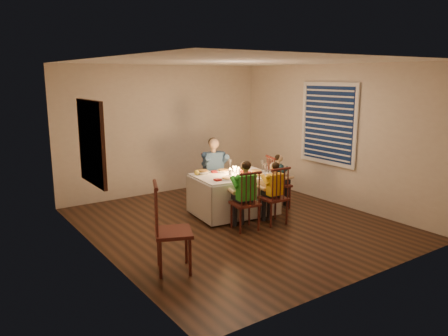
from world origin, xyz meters
TOP-DOWN VIEW (x-y plane):
  - ground at (0.00, 0.00)m, footprint 5.00×5.00m
  - wall_left at (-2.25, 0.00)m, footprint 0.02×5.00m
  - wall_right at (2.25, 0.00)m, footprint 0.02×5.00m
  - wall_back at (0.00, 2.50)m, footprint 4.50×0.02m
  - ceiling at (0.00, 0.00)m, footprint 5.00×5.00m
  - dining_table at (0.26, 0.43)m, footprint 1.46×1.13m
  - chair_adult at (0.32, 1.14)m, footprint 0.46×0.44m
  - chair_near_left at (-0.06, -0.31)m, footprint 0.45×0.43m
  - chair_near_right at (0.50, -0.34)m, footprint 0.42×0.40m
  - chair_end at (1.19, 0.30)m, footprint 0.47×0.48m
  - chair_extra at (-1.69, -0.99)m, footprint 0.59×0.60m
  - adult at (0.32, 1.14)m, footprint 0.53×0.50m
  - child_green at (-0.06, -0.31)m, footprint 0.43×0.40m
  - child_yellow at (0.50, -0.34)m, footprint 0.35×0.33m
  - child_teal at (1.19, 0.30)m, footprint 0.35×0.37m
  - setting_adult at (0.26, 0.75)m, footprint 0.29×0.29m
  - setting_green at (-0.03, 0.21)m, footprint 0.29×0.29m
  - setting_yellow at (0.56, 0.11)m, footprint 0.29×0.29m
  - setting_teal at (0.71, 0.38)m, footprint 0.29×0.29m
  - candle_left at (0.19, 0.44)m, footprint 0.06×0.06m
  - candle_right at (0.36, 0.42)m, footprint 0.06×0.06m
  - squash at (-0.28, 0.77)m, footprint 0.09×0.09m
  - orange_fruit at (0.45, 0.46)m, footprint 0.08×0.08m
  - serving_bowl at (-0.15, 0.78)m, footprint 0.25×0.25m
  - wall_mirror at (-2.22, 0.30)m, footprint 0.06×0.95m
  - window_blinds at (2.21, 0.10)m, footprint 0.07×1.34m

SIDE VIEW (x-z plane):
  - ground at x=0.00m, z-range 0.00..0.00m
  - chair_adult at x=0.32m, z-range -0.48..0.48m
  - chair_near_left at x=-0.06m, z-range -0.48..0.48m
  - chair_near_right at x=0.50m, z-range -0.48..0.48m
  - chair_end at x=1.19m, z-range -0.48..0.48m
  - chair_extra at x=-1.69m, z-range -0.57..0.57m
  - adult at x=0.32m, z-range -0.63..0.63m
  - child_green at x=-0.06m, z-range -0.56..0.56m
  - child_yellow at x=0.50m, z-range -0.52..0.52m
  - child_teal at x=1.19m, z-range -0.49..0.49m
  - dining_table at x=0.26m, z-range 0.17..0.84m
  - setting_adult at x=0.26m, z-range 0.71..0.73m
  - setting_green at x=-0.03m, z-range 0.71..0.73m
  - setting_yellow at x=0.56m, z-range 0.71..0.73m
  - setting_teal at x=0.71m, z-range 0.71..0.73m
  - serving_bowl at x=-0.15m, z-range 0.71..0.76m
  - orange_fruit at x=0.45m, z-range 0.71..0.79m
  - squash at x=-0.28m, z-range 0.71..0.80m
  - candle_left at x=0.19m, z-range 0.71..0.81m
  - candle_right at x=0.36m, z-range 0.71..0.81m
  - wall_left at x=-2.25m, z-range 0.00..2.60m
  - wall_right at x=2.25m, z-range 0.00..2.60m
  - wall_back at x=0.00m, z-range 0.00..2.60m
  - wall_mirror at x=-2.22m, z-range 0.92..2.08m
  - window_blinds at x=2.21m, z-range 0.73..2.27m
  - ceiling at x=0.00m, z-range 2.60..2.60m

